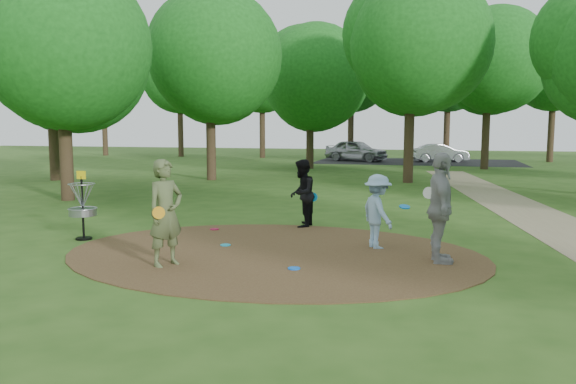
# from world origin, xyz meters

# --- Properties ---
(ground) EXTENTS (100.00, 100.00, 0.00)m
(ground) POSITION_xyz_m (0.00, 0.00, 0.00)
(ground) COLOR #2D5119
(ground) RESTS_ON ground
(dirt_clearing) EXTENTS (8.40, 8.40, 0.02)m
(dirt_clearing) POSITION_xyz_m (0.00, 0.00, 0.01)
(dirt_clearing) COLOR #47301C
(dirt_clearing) RESTS_ON ground
(parking_lot) EXTENTS (14.00, 8.00, 0.01)m
(parking_lot) POSITION_xyz_m (2.00, 30.00, 0.00)
(parking_lot) COLOR black
(parking_lot) RESTS_ON ground
(player_observer_with_disc) EXTENTS (0.74, 0.84, 1.94)m
(player_observer_with_disc) POSITION_xyz_m (-1.60, -1.43, 0.97)
(player_observer_with_disc) COLOR #4F5B35
(player_observer_with_disc) RESTS_ON ground
(player_throwing_with_disc) EXTENTS (1.21, 1.15, 1.55)m
(player_throwing_with_disc) POSITION_xyz_m (1.96, 1.00, 0.77)
(player_throwing_with_disc) COLOR #93B8DB
(player_throwing_with_disc) RESTS_ON ground
(player_walking_with_disc) EXTENTS (0.72, 0.83, 1.70)m
(player_walking_with_disc) POSITION_xyz_m (-0.11, 3.03, 0.85)
(player_walking_with_disc) COLOR black
(player_walking_with_disc) RESTS_ON ground
(player_waiting_with_disc) EXTENTS (0.65, 1.26, 2.05)m
(player_waiting_with_disc) POSITION_xyz_m (3.19, 0.02, 1.03)
(player_waiting_with_disc) COLOR #98979A
(player_waiting_with_disc) RESTS_ON ground
(disc_ground_cyan) EXTENTS (0.22, 0.22, 0.02)m
(disc_ground_cyan) POSITION_xyz_m (-1.16, 0.40, 0.03)
(disc_ground_cyan) COLOR #19A1CD
(disc_ground_cyan) RESTS_ON dirt_clearing
(disc_ground_blue) EXTENTS (0.22, 0.22, 0.02)m
(disc_ground_blue) POSITION_xyz_m (0.71, -1.13, 0.03)
(disc_ground_blue) COLOR blue
(disc_ground_blue) RESTS_ON dirt_clearing
(disc_ground_red) EXTENTS (0.22, 0.22, 0.02)m
(disc_ground_red) POSITION_xyz_m (-2.07, 2.05, 0.03)
(disc_ground_red) COLOR #B41242
(disc_ground_red) RESTS_ON dirt_clearing
(car_left) EXTENTS (4.83, 3.20, 1.53)m
(car_left) POSITION_xyz_m (-2.26, 29.71, 0.76)
(car_left) COLOR #95979C
(car_left) RESTS_ON ground
(car_right) EXTENTS (4.04, 2.18, 1.26)m
(car_right) POSITION_xyz_m (3.56, 30.12, 0.63)
(car_right) COLOR #A5A6AC
(car_right) RESTS_ON ground
(disc_golf_basket) EXTENTS (0.63, 0.63, 1.54)m
(disc_golf_basket) POSITION_xyz_m (-4.50, 0.30, 0.87)
(disc_golf_basket) COLOR black
(disc_golf_basket) RESTS_ON ground
(tree_ring) EXTENTS (36.84, 45.66, 9.11)m
(tree_ring) POSITION_xyz_m (1.68, 9.15, 5.29)
(tree_ring) COLOR #332316
(tree_ring) RESTS_ON ground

